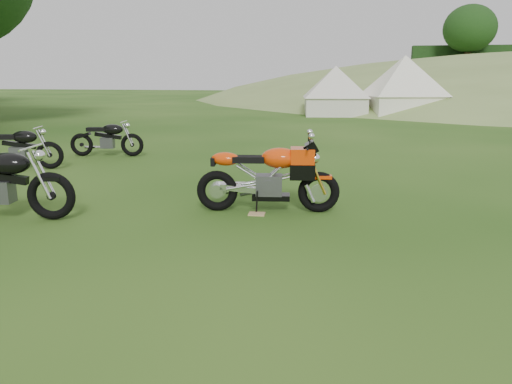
% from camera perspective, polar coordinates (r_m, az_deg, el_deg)
% --- Properties ---
extents(ground, '(120.00, 120.00, 0.00)m').
position_cam_1_polar(ground, '(5.62, -1.49, -6.11)').
color(ground, '#19410D').
rests_on(ground, ground).
extents(sport_motorcycle, '(1.93, 0.71, 1.13)m').
position_cam_1_polar(sport_motorcycle, '(6.88, 1.36, 2.36)').
color(sport_motorcycle, '#DF3A07').
rests_on(sport_motorcycle, ground).
extents(plywood_board, '(0.23, 0.19, 0.02)m').
position_cam_1_polar(plywood_board, '(6.83, 0.09, -2.52)').
color(plywood_board, tan).
rests_on(plywood_board, ground).
extents(vintage_moto_b, '(1.79, 0.84, 0.92)m').
position_cam_1_polar(vintage_moto_b, '(11.16, -25.64, 4.67)').
color(vintage_moto_b, black).
rests_on(vintage_moto_b, ground).
extents(vintage_moto_d, '(1.72, 0.64, 0.88)m').
position_cam_1_polar(vintage_moto_d, '(12.25, -16.72, 5.97)').
color(vintage_moto_d, black).
rests_on(vintage_moto_d, ground).
extents(tent_left, '(3.13, 3.13, 2.44)m').
position_cam_1_polar(tent_left, '(24.56, 9.05, 11.50)').
color(tent_left, silver).
rests_on(tent_left, ground).
extents(tent_mid, '(3.78, 3.78, 2.72)m').
position_cam_1_polar(tent_mid, '(24.76, 16.52, 11.48)').
color(tent_mid, white).
rests_on(tent_mid, ground).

